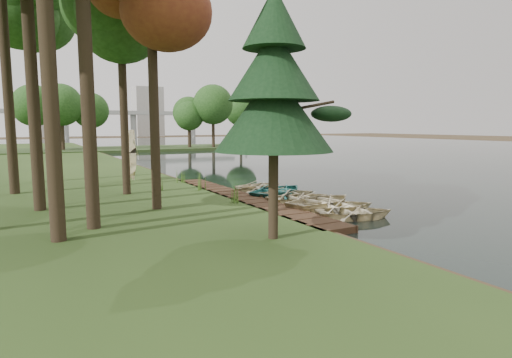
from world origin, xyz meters
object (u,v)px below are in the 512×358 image
stored_rowboat (133,176)px  pine_tree (274,87)px  rowboat_0 (355,211)px  boardwalk (241,199)px  rowboat_1 (337,205)px  rowboat_2 (322,200)px

stored_rowboat → pine_tree: size_ratio=0.43×
rowboat_0 → pine_tree: 7.31m
boardwalk → stored_rowboat: bearing=110.9°
rowboat_1 → pine_tree: pine_tree is taller
boardwalk → rowboat_2: bearing=-54.7°
rowboat_0 → rowboat_2: rowboat_2 is taller
rowboat_1 → rowboat_2: size_ratio=0.90×
rowboat_0 → stored_rowboat: bearing=41.2°
pine_tree → rowboat_0: bearing=20.0°
stored_rowboat → pine_tree: bearing=-179.5°
rowboat_2 → stored_rowboat: stored_rowboat is taller
rowboat_2 → stored_rowboat: bearing=11.1°
rowboat_1 → rowboat_2: (0.06, 1.16, 0.04)m
boardwalk → pine_tree: size_ratio=2.01×
boardwalk → pine_tree: (-2.82, -7.96, 5.04)m
rowboat_2 → pine_tree: size_ratio=0.50×
rowboat_0 → rowboat_1: rowboat_1 is taller
rowboat_0 → rowboat_1: (0.11, 1.35, 0.03)m
rowboat_1 → rowboat_2: rowboat_2 is taller
rowboat_2 → stored_rowboat: (-6.03, 12.77, 0.19)m
rowboat_2 → pine_tree: 8.38m
boardwalk → pine_tree: 9.83m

